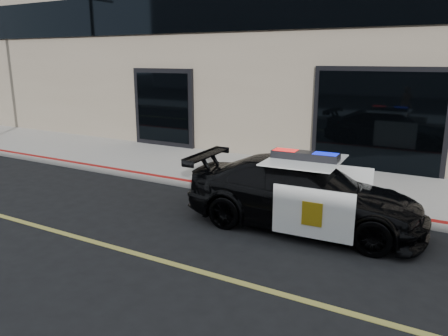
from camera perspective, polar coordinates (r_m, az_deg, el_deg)
The scene contains 4 objects.
ground at distance 5.92m, azimuth 14.90°, elevation -17.59°, with size 120.00×120.00×0.00m, color black.
sidewalk_n at distance 10.68m, azimuth 22.36°, elevation -3.25°, with size 60.00×3.50×0.15m, color gray.
police_car at distance 8.21m, azimuth 10.34°, elevation -3.30°, with size 2.28×4.57×1.43m.
fire_hydrant at distance 11.00m, azimuth -1.82°, elevation 0.53°, with size 0.32×0.45×0.71m.
Camera 1 is at (1.15, -4.94, 3.07)m, focal length 35.00 mm.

